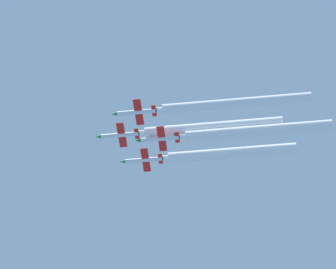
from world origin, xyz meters
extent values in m
cylinder|color=silver|center=(0.30, 5.57, 166.22)|extent=(1.16, 10.03, 1.16)
cone|color=#198C33|center=(0.30, 11.43, 166.22)|extent=(1.10, 1.69, 1.10)
ellipsoid|color=black|center=(0.30, 7.78, 166.71)|extent=(0.64, 2.32, 0.52)
cube|color=red|center=(0.30, 5.07, 166.13)|extent=(8.44, 2.01, 0.13)
cube|color=red|center=(0.30, 1.02, 166.22)|extent=(3.59, 1.16, 0.13)
cube|color=#198C33|center=(0.30, 1.11, 167.70)|extent=(0.11, 1.37, 1.79)
cylinder|color=black|center=(0.30, 0.29, 166.22)|extent=(0.87, 0.63, 0.87)
cylinder|color=silver|center=(-7.97, -0.05, 164.86)|extent=(1.16, 10.03, 1.16)
cone|color=#198C33|center=(-7.97, 5.80, 164.86)|extent=(1.10, 1.69, 1.10)
ellipsoid|color=black|center=(-7.97, 2.15, 165.36)|extent=(0.64, 2.32, 0.52)
cube|color=red|center=(-7.97, -0.56, 164.78)|extent=(8.44, 2.01, 0.13)
cube|color=red|center=(-7.97, -4.60, 164.86)|extent=(3.59, 1.16, 0.13)
cube|color=#198C33|center=(-7.97, -4.52, 166.34)|extent=(0.11, 1.37, 1.79)
cylinder|color=black|center=(-7.97, -5.33, 164.86)|extent=(0.87, 0.63, 0.87)
cylinder|color=silver|center=(8.83, 0.15, 165.13)|extent=(1.16, 10.03, 1.16)
cone|color=#198C33|center=(8.83, 6.00, 165.13)|extent=(1.10, 1.69, 1.10)
ellipsoid|color=black|center=(8.83, 2.35, 165.63)|extent=(0.64, 2.32, 0.52)
cube|color=red|center=(8.83, -0.36, 165.05)|extent=(8.44, 2.01, 0.13)
cube|color=red|center=(8.83, -4.40, 165.13)|extent=(3.59, 1.16, 0.13)
cube|color=#198C33|center=(8.83, -4.32, 166.61)|extent=(0.11, 1.37, 1.79)
cylinder|color=black|center=(8.83, -5.13, 165.13)|extent=(0.87, 0.63, 0.87)
cylinder|color=silver|center=(0.34, -5.22, 163.36)|extent=(1.16, 10.03, 1.16)
cone|color=#198C33|center=(0.34, 0.64, 163.36)|extent=(1.10, 1.69, 1.10)
ellipsoid|color=black|center=(0.34, -3.02, 163.85)|extent=(0.64, 2.32, 0.52)
cube|color=red|center=(0.34, -5.72, 163.27)|extent=(8.44, 2.01, 0.13)
cube|color=red|center=(0.34, -9.77, 163.36)|extent=(3.59, 1.16, 0.13)
cube|color=#198C33|center=(0.34, -9.69, 164.84)|extent=(0.11, 1.37, 1.79)
cylinder|color=black|center=(0.34, -10.50, 163.36)|extent=(0.87, 0.63, 0.87)
cylinder|color=white|center=(0.30, -15.68, 166.22)|extent=(1.54, 31.88, 1.54)
cylinder|color=white|center=(0.30, -19.51, 166.22)|extent=(2.93, 36.66, 2.93)
cylinder|color=white|center=(-7.97, -21.98, 164.86)|extent=(1.54, 33.21, 1.54)
cylinder|color=white|center=(-7.97, -25.96, 164.86)|extent=(2.93, 38.20, 2.93)
cylinder|color=white|center=(8.83, -20.26, 165.13)|extent=(1.54, 30.17, 1.54)
cylinder|color=white|center=(8.83, -23.88, 165.13)|extent=(2.93, 34.70, 2.93)
cylinder|color=white|center=(0.34, -27.21, 163.36)|extent=(1.54, 33.35, 1.54)
cylinder|color=white|center=(0.34, -31.21, 163.36)|extent=(2.93, 38.35, 2.93)
camera|label=1|loc=(-133.36, -21.34, 1.84)|focal=85.33mm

